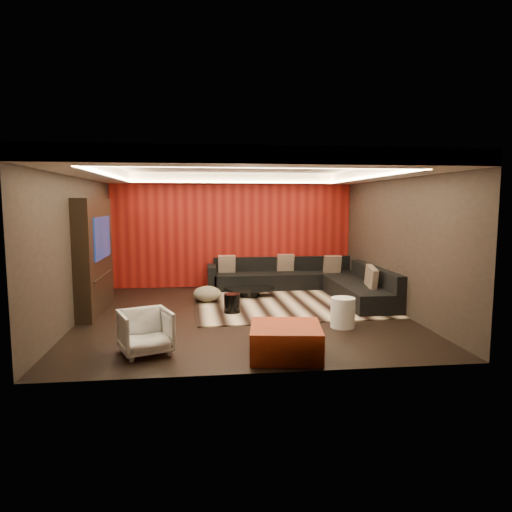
{
  "coord_description": "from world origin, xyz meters",
  "views": [
    {
      "loc": [
        -0.78,
        -8.45,
        2.13
      ],
      "look_at": [
        0.3,
        0.6,
        1.05
      ],
      "focal_mm": 32.0,
      "sensor_mm": 36.0,
      "label": 1
    }
  ],
  "objects": [
    {
      "name": "throw_pillows",
      "position": [
        1.53,
        2.0,
        0.62
      ],
      "size": [
        3.06,
        2.79,
        0.5
      ],
      "color": "beige",
      "rests_on": "sectional_sofa"
    },
    {
      "name": "wall_left",
      "position": [
        -3.01,
        0.0,
        1.4
      ],
      "size": [
        0.02,
        6.0,
        2.8
      ],
      "primitive_type": "cube",
      "color": "black",
      "rests_on": "ground"
    },
    {
      "name": "ceiling",
      "position": [
        0.0,
        0.0,
        2.81
      ],
      "size": [
        6.0,
        6.0,
        0.02
      ],
      "primitive_type": "cube",
      "color": "silver",
      "rests_on": "ground"
    },
    {
      "name": "cove_right",
      "position": [
        2.36,
        0.0,
        2.6
      ],
      "size": [
        0.08,
        4.8,
        0.04
      ],
      "primitive_type": "cube",
      "color": "#FFD899",
      "rests_on": "ground"
    },
    {
      "name": "wall_back",
      "position": [
        0.0,
        3.01,
        1.4
      ],
      "size": [
        6.0,
        0.02,
        2.8
      ],
      "primitive_type": "cube",
      "color": "black",
      "rests_on": "ground"
    },
    {
      "name": "cove_front",
      "position": [
        0.0,
        -2.36,
        2.6
      ],
      "size": [
        4.8,
        0.08,
        0.04
      ],
      "primitive_type": "cube",
      "color": "#FFD899",
      "rests_on": "ground"
    },
    {
      "name": "orange_ottoman",
      "position": [
        0.36,
        -2.39,
        0.21
      ],
      "size": [
        1.1,
        1.1,
        0.43
      ],
      "primitive_type": "cube",
      "rotation": [
        0.0,
        0.0,
        -0.14
      ],
      "color": "maroon",
      "rests_on": "floor"
    },
    {
      "name": "sectional_sofa",
      "position": [
        1.73,
        1.86,
        0.26
      ],
      "size": [
        3.65,
        3.5,
        0.75
      ],
      "color": "black",
      "rests_on": "floor"
    },
    {
      "name": "tv_screen",
      "position": [
        -2.69,
        0.6,
        1.45
      ],
      "size": [
        0.04,
        1.3,
        0.8
      ],
      "primitive_type": "cube",
      "color": "black",
      "rests_on": "ground"
    },
    {
      "name": "wall_right",
      "position": [
        3.01,
        0.0,
        1.4
      ],
      "size": [
        0.02,
        6.0,
        2.8
      ],
      "primitive_type": "cube",
      "color": "black",
      "rests_on": "ground"
    },
    {
      "name": "cove_back",
      "position": [
        0.0,
        2.36,
        2.6
      ],
      "size": [
        4.8,
        0.08,
        0.04
      ],
      "primitive_type": "cube",
      "color": "#FFD899",
      "rests_on": "ground"
    },
    {
      "name": "red_feature_wall",
      "position": [
        0.0,
        2.97,
        1.4
      ],
      "size": [
        5.98,
        0.05,
        2.78
      ],
      "primitive_type": "cube",
      "color": "#6B0C0A",
      "rests_on": "ground"
    },
    {
      "name": "floor",
      "position": [
        0.0,
        0.0,
        -0.01
      ],
      "size": [
        6.0,
        6.0,
        0.02
      ],
      "primitive_type": "cube",
      "color": "black",
      "rests_on": "ground"
    },
    {
      "name": "soffit_right",
      "position": [
        2.7,
        0.0,
        2.69
      ],
      "size": [
        0.6,
        4.8,
        0.22
      ],
      "primitive_type": "cube",
      "color": "silver",
      "rests_on": "ground"
    },
    {
      "name": "soffit_front",
      "position": [
        0.0,
        -2.7,
        2.69
      ],
      "size": [
        6.0,
        0.6,
        0.22
      ],
      "primitive_type": "cube",
      "color": "silver",
      "rests_on": "ground"
    },
    {
      "name": "drum_stool",
      "position": [
        -0.22,
        0.11,
        0.2
      ],
      "size": [
        0.32,
        0.32,
        0.36
      ],
      "primitive_type": "cylinder",
      "rotation": [
        0.0,
        0.0,
        -0.03
      ],
      "color": "black",
      "rests_on": "rug"
    },
    {
      "name": "armchair",
      "position": [
        -1.58,
        -2.07,
        0.31
      ],
      "size": [
        0.88,
        0.89,
        0.63
      ],
      "primitive_type": "imported",
      "rotation": [
        0.0,
        0.0,
        0.37
      ],
      "color": "silver",
      "rests_on": "floor"
    },
    {
      "name": "striped_pouf",
      "position": [
        -0.68,
        1.16,
        0.18
      ],
      "size": [
        0.6,
        0.6,
        0.33
      ],
      "primitive_type": "ellipsoid",
      "rotation": [
        0.0,
        0.0,
        0.01
      ],
      "color": "#C1B596",
      "rests_on": "rug"
    },
    {
      "name": "white_side_table",
      "position": [
        1.59,
        -1.07,
        0.26
      ],
      "size": [
        0.52,
        0.52,
        0.51
      ],
      "primitive_type": "cylinder",
      "rotation": [
        0.0,
        0.0,
        0.33
      ],
      "color": "white",
      "rests_on": "floor"
    },
    {
      "name": "tv_shelf",
      "position": [
        -2.69,
        0.6,
        0.7
      ],
      "size": [
        0.04,
        1.6,
        0.04
      ],
      "primitive_type": "cube",
      "color": "black",
      "rests_on": "ground"
    },
    {
      "name": "soffit_back",
      "position": [
        0.0,
        2.7,
        2.69
      ],
      "size": [
        6.0,
        0.6,
        0.22
      ],
      "primitive_type": "cube",
      "color": "silver",
      "rests_on": "ground"
    },
    {
      "name": "rug",
      "position": [
        1.07,
        0.75,
        0.01
      ],
      "size": [
        4.1,
        3.13,
        0.02
      ],
      "primitive_type": "cube",
      "rotation": [
        0.0,
        0.0,
        0.03
      ],
      "color": "beige",
      "rests_on": "floor"
    },
    {
      "name": "soffit_left",
      "position": [
        -2.7,
        0.0,
        2.69
      ],
      "size": [
        0.6,
        4.8,
        0.22
      ],
      "primitive_type": "cube",
      "color": "silver",
      "rests_on": "ground"
    },
    {
      "name": "coffee_table",
      "position": [
        0.28,
        1.6,
        0.12
      ],
      "size": [
        1.19,
        1.19,
        0.2
      ],
      "primitive_type": "cylinder",
      "rotation": [
        0.0,
        0.0,
        -0.03
      ],
      "color": "black",
      "rests_on": "rug"
    },
    {
      "name": "tv_surround",
      "position": [
        -2.85,
        0.6,
        1.1
      ],
      "size": [
        0.3,
        2.0,
        2.2
      ],
      "primitive_type": "cube",
      "color": "black",
      "rests_on": "ground"
    },
    {
      "name": "cove_left",
      "position": [
        -2.36,
        0.0,
        2.6
      ],
      "size": [
        0.08,
        4.8,
        0.04
      ],
      "primitive_type": "cube",
      "color": "#FFD899",
      "rests_on": "ground"
    }
  ]
}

